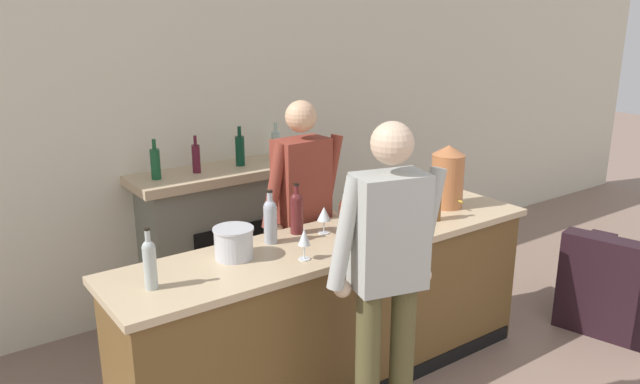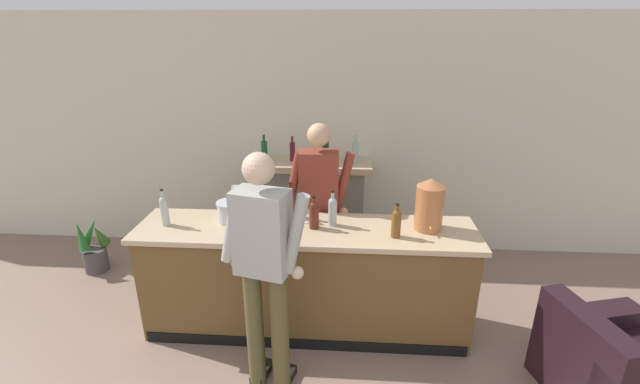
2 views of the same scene
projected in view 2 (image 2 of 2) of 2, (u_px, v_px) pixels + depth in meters
name	position (u px, v px, depth m)	size (l,w,h in m)	color
wall_back_panel	(313.00, 137.00, 4.99)	(12.00, 0.07, 2.75)	beige
bar_counter	(306.00, 279.00, 3.76)	(2.87, 0.66, 1.00)	brown
fireplace_stone	(310.00, 207.00, 5.02)	(1.39, 0.52, 1.48)	slate
armchair_black	(607.00, 369.00, 3.09)	(0.99, 0.95, 0.76)	black
potted_plant_corner	(93.00, 249.00, 4.76)	(0.37, 0.40, 0.62)	#4C474A
person_customer	(264.00, 268.00, 2.92)	(0.64, 0.37, 1.86)	#4E4929
person_bartender	(319.00, 207.00, 4.04)	(0.66, 0.31, 1.79)	#1F2529
copper_dispenser	(430.00, 204.00, 3.48)	(0.23, 0.27, 0.45)	#B2693D
ice_bucket_steel	(230.00, 212.00, 3.67)	(0.23, 0.23, 0.18)	silver
wine_bottle_rose_blush	(314.00, 214.00, 3.53)	(0.08, 0.08, 0.28)	#572316
wine_bottle_chardonnay_pale	(265.00, 203.00, 3.71)	(0.08, 0.08, 0.33)	#A4A8B2
wine_bottle_port_short	(164.00, 209.00, 3.58)	(0.07, 0.07, 0.32)	#A7B1AD
wine_bottle_riesling_slim	(333.00, 210.00, 3.58)	(0.07, 0.07, 0.31)	#A7AFB2
wine_bottle_cabernet_heavy	(291.00, 202.00, 3.74)	(0.08, 0.08, 0.32)	#5A1F1F
wine_bottle_burgundy_dark	(396.00, 222.00, 3.38)	(0.08, 0.08, 0.29)	brown
wine_glass_back_row	(260.00, 221.00, 3.40)	(0.07, 0.07, 0.18)	silver
wine_glass_front_left	(305.00, 209.00, 3.64)	(0.09, 0.09, 0.17)	silver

